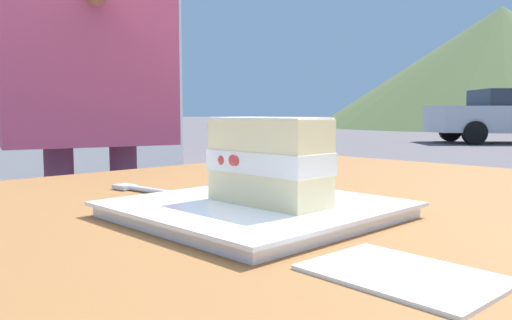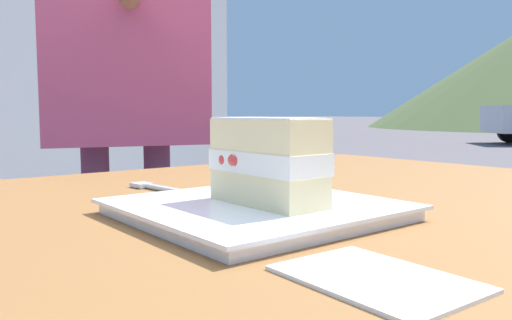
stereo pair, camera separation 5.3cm
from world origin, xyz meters
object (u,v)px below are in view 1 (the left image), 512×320
(cake_slice, at_px, (268,161))
(dessert_fork, at_px, (150,191))
(diner_person, at_px, (89,47))
(dessert_plate, at_px, (256,209))
(paper_napkin, at_px, (403,274))
(patio_table, at_px, (398,290))

(cake_slice, bearing_deg, dessert_fork, -0.77)
(cake_slice, distance_m, diner_person, 0.92)
(dessert_fork, bearing_deg, dessert_plate, 178.37)
(diner_person, bearing_deg, dessert_plate, 164.39)
(paper_napkin, height_order, diner_person, diner_person)
(patio_table, height_order, dessert_plate, dessert_plate)
(dessert_plate, xyz_separation_m, dessert_fork, (0.21, -0.01, -0.00))
(cake_slice, xyz_separation_m, diner_person, (0.86, -0.23, 0.21))
(dessert_fork, bearing_deg, paper_napkin, 170.29)
(dessert_plate, xyz_separation_m, cake_slice, (-0.01, -0.00, 0.05))
(dessert_plate, xyz_separation_m, diner_person, (0.85, -0.24, 0.27))
(cake_slice, bearing_deg, paper_napkin, 160.46)
(patio_table, xyz_separation_m, dessert_fork, (0.28, 0.17, 0.11))
(patio_table, height_order, diner_person, diner_person)
(dessert_plate, bearing_deg, patio_table, -110.44)
(dessert_fork, height_order, diner_person, diner_person)
(dessert_plate, relative_size, paper_napkin, 2.02)
(patio_table, distance_m, diner_person, 0.99)
(dessert_fork, xyz_separation_m, diner_person, (0.63, -0.23, 0.27))
(cake_slice, bearing_deg, patio_table, -106.42)
(patio_table, height_order, dessert_fork, dessert_fork)
(cake_slice, height_order, diner_person, diner_person)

